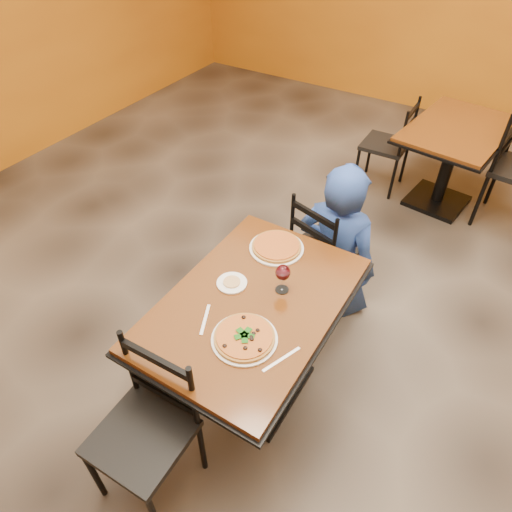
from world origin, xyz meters
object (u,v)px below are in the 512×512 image
Objects in this scene: pizza_far at (277,246)px; chair_main_near at (142,438)px; diner at (338,239)px; table_second at (453,149)px; table_main at (253,325)px; chair_main_far at (327,247)px; side_plate at (232,283)px; plate_main at (244,339)px; wine_glass at (283,277)px; pizza_main at (244,337)px; plate_far at (277,248)px; chair_second_left at (385,145)px.

chair_main_near is at bearing -91.89° from pizza_far.
table_second is at bearing -101.29° from diner.
pizza_far reaches higher than table_main.
chair_main_far reaches higher than pizza_far.
chair_main_far is at bearing 79.14° from side_plate.
plate_main is 0.38m from wine_glass.
table_main is 4.39× the size of pizza_far.
pizza_far reaches higher than plate_main.
chair_main_far is 3.00× the size of pizza_main.
pizza_main is 1.58× the size of wine_glass.
plate_far is at bearing 124.53° from wine_glass.
wine_glass is (-0.34, -2.38, 0.29)m from table_second.
chair_main_near reaches higher than side_plate.
diner is at bearing 7.34° from chair_second_left.
pizza_far is (0.05, -2.11, 0.34)m from chair_second_left.
diner reaches higher than plate_main.
diner is 0.57m from plate_far.
pizza_far is at bearing 69.81° from diner.
table_main and table_second have the same top height.
table_second is at bearing 80.25° from table_main.
side_plate is (-0.17, -0.88, 0.33)m from chair_main_far.
table_second is (0.43, 2.52, -0.01)m from table_main.
chair_main_near is (-0.13, -0.75, -0.11)m from table_main.
chair_main_far is at bearing -15.55° from diner.
table_second is 7.36× the size of side_plate.
plate_far is (-0.09, 0.41, 0.20)m from table_main.
diner is at bearing 69.23° from plate_far.
pizza_far is 1.75× the size of side_plate.
plate_main is at bearing 0.00° from pizza_main.
table_main is 0.47m from pizza_far.
pizza_far is (-0.53, -2.11, 0.22)m from table_second.
table_second is 2.19m from pizza_far.
plate_far is at bearing 135.00° from pizza_far.
plate_main is at bearing 90.72° from diner.
diner is 3.56× the size of plate_far.
pizza_far is (0.00, -0.00, 0.02)m from plate_far.
chair_main_far is 0.77× the size of diner.
side_plate is at bearing 74.43° from diner.
side_plate is at bearing -158.21° from wine_glass.
wine_glass is (0.22, 0.89, 0.39)m from chair_main_near.
side_plate is (-0.06, -0.37, -0.02)m from pizza_far.
diner is at bearing 179.59° from chair_main_far.
plate_far is (-0.11, -0.52, 0.33)m from chair_main_far.
chair_main_near is 1.20m from pizza_far.
side_plate is (-0.25, 0.27, 0.00)m from plate_main.
chair_main_far is 2.75× the size of plate_far.
diner is 3.89× the size of pizza_main.
pizza_far is at bearing 106.69° from plate_main.
pizza_far is (-0.11, -0.52, 0.34)m from chair_main_far.
pizza_main is (0.10, -0.23, 0.21)m from table_main.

